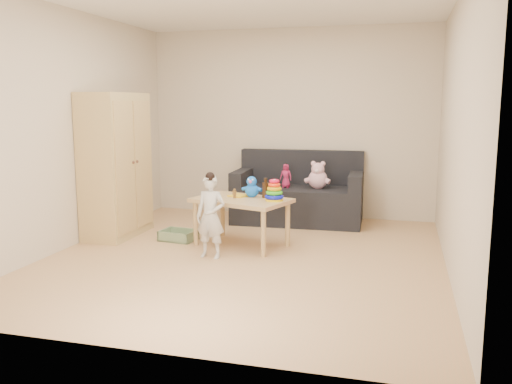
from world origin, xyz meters
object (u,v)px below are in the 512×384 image
(play_table, at_px, (241,222))
(toddler, at_px, (211,217))
(wardrobe, at_px, (116,165))
(sofa, at_px, (298,205))

(play_table, distance_m, toddler, 0.58)
(play_table, bearing_deg, toddler, -108.00)
(wardrobe, bearing_deg, toddler, -23.51)
(sofa, bearing_deg, wardrobe, -149.07)
(wardrobe, distance_m, toddler, 1.60)
(wardrobe, xyz_separation_m, toddler, (1.41, -0.61, -0.43))
(sofa, distance_m, toddler, 1.98)
(wardrobe, distance_m, sofa, 2.42)
(sofa, bearing_deg, play_table, -107.67)
(play_table, xyz_separation_m, toddler, (-0.17, -0.53, 0.15))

